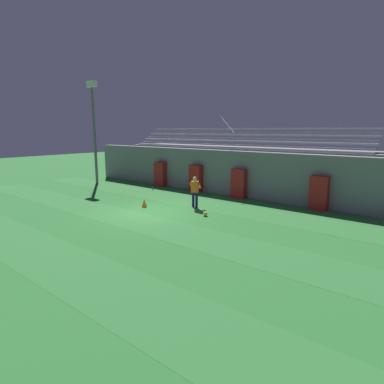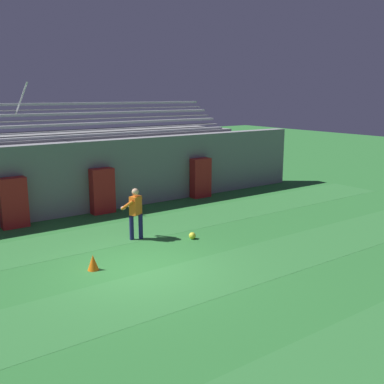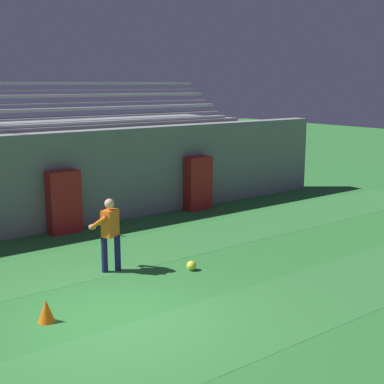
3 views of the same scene
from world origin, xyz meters
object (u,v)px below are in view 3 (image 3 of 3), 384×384
(padding_pillar_gate_right, at_px, (64,202))
(traffic_cone, at_px, (46,311))
(padding_pillar_far_right, at_px, (198,183))
(goalkeeper, at_px, (110,230))
(soccer_ball, at_px, (191,266))

(padding_pillar_gate_right, height_order, traffic_cone, padding_pillar_gate_right)
(padding_pillar_gate_right, xyz_separation_m, traffic_cone, (-2.68, -5.25, -0.67))
(padding_pillar_far_right, relative_size, goalkeeper, 1.06)
(padding_pillar_gate_right, xyz_separation_m, padding_pillar_far_right, (4.76, 0.00, 0.00))
(padding_pillar_far_right, height_order, goalkeeper, padding_pillar_far_right)
(goalkeeper, bearing_deg, padding_pillar_far_right, 34.43)
(soccer_ball, bearing_deg, goalkeeper, 144.47)
(traffic_cone, bearing_deg, padding_pillar_far_right, 35.20)
(goalkeeper, height_order, traffic_cone, goalkeeper)
(goalkeeper, relative_size, soccer_ball, 7.59)
(padding_pillar_gate_right, bearing_deg, traffic_cone, -117.07)
(padding_pillar_gate_right, xyz_separation_m, soccer_ball, (0.97, -4.67, -0.77))
(soccer_ball, bearing_deg, traffic_cone, -170.94)
(traffic_cone, bearing_deg, goalkeeper, 37.00)
(goalkeeper, xyz_separation_m, soccer_ball, (1.48, -1.06, -0.84))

